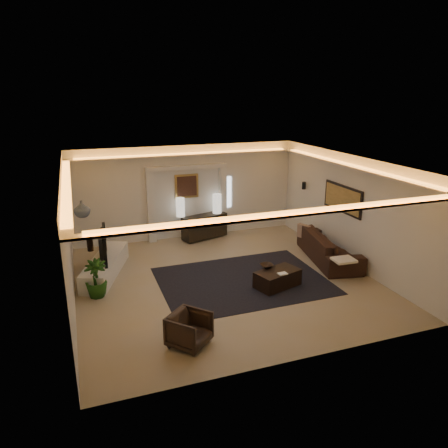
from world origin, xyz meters
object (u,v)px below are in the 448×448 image
object	(u,v)px
sofa	(329,247)
armchair	(189,330)
console	(204,226)
coffee_table	(277,278)

from	to	relation	value
sofa	armchair	world-z (taller)	sofa
console	coffee_table	distance (m)	3.94
armchair	console	bearing A→B (deg)	27.45
sofa	coffee_table	size ratio (longest dim) A/B	2.41
console	sofa	xyz separation A→B (m)	(2.70, -2.83, -0.03)
console	coffee_table	world-z (taller)	console
coffee_table	console	bearing A→B (deg)	81.20
sofa	armchair	bearing A→B (deg)	131.37
coffee_table	armchair	distance (m)	3.10
sofa	armchair	xyz separation A→B (m)	(-4.70, -2.72, -0.06)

